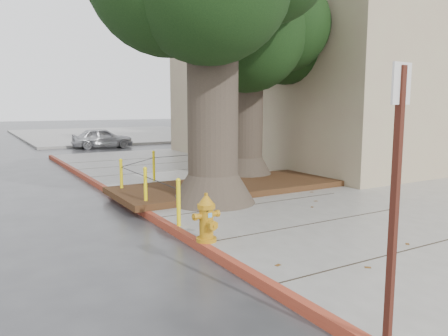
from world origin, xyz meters
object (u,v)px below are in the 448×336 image
object	(u,v)px
fire_hydrant	(206,218)
car_red	(252,132)
car_silver	(102,138)
signpost	(395,192)

from	to	relation	value
fire_hydrant	car_red	world-z (taller)	car_red
car_red	car_silver	bearing A→B (deg)	95.14
car_silver	car_red	bearing A→B (deg)	-84.10
car_silver	fire_hydrant	bearing A→B (deg)	176.07
fire_hydrant	signpost	xyz separation A→B (m)	(-0.05, -3.80, 1.12)
fire_hydrant	signpost	bearing A→B (deg)	-94.40
fire_hydrant	car_red	xyz separation A→B (m)	(13.89, 19.08, 0.04)
car_silver	car_red	distance (m)	10.51
fire_hydrant	car_silver	size ratio (longest dim) A/B	0.25
fire_hydrant	car_red	bearing A→B (deg)	50.31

